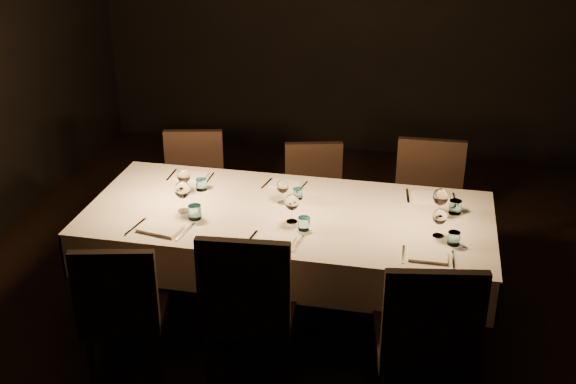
% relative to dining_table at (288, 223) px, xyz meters
% --- Properties ---
extents(room, '(5.01, 6.01, 3.01)m').
position_rel_dining_table_xyz_m(room, '(0.00, 0.00, 0.81)').
color(room, black).
rests_on(room, ground).
extents(dining_table, '(2.52, 1.12, 0.76)m').
position_rel_dining_table_xyz_m(dining_table, '(0.00, 0.00, 0.00)').
color(dining_table, black).
rests_on(dining_table, ground).
extents(chair_near_left, '(0.54, 0.54, 0.93)m').
position_rel_dining_table_xyz_m(chair_near_left, '(-0.76, -0.85, -0.17)').
color(chair_near_left, black).
rests_on(chair_near_left, ground).
extents(place_setting_near_left, '(0.38, 0.42, 0.20)m').
position_rel_dining_table_xyz_m(place_setting_near_left, '(-0.63, -0.22, 0.15)').
color(place_setting_near_left, white).
rests_on(place_setting_near_left, dining_table).
extents(chair_near_center, '(0.53, 0.53, 1.02)m').
position_rel_dining_table_xyz_m(chair_near_center, '(-0.07, -0.73, -0.13)').
color(chair_near_center, black).
rests_on(chair_near_center, ground).
extents(place_setting_near_center, '(0.34, 0.40, 0.18)m').
position_rel_dining_table_xyz_m(place_setting_near_center, '(0.05, -0.22, 0.15)').
color(place_setting_near_center, white).
rests_on(place_setting_near_center, dining_table).
extents(chair_near_right, '(0.57, 0.57, 1.03)m').
position_rel_dining_table_xyz_m(chair_near_right, '(0.89, -0.84, -0.13)').
color(chair_near_right, black).
rests_on(chair_near_right, ground).
extents(place_setting_near_right, '(0.32, 0.40, 0.18)m').
position_rel_dining_table_xyz_m(place_setting_near_right, '(0.93, -0.22, 0.14)').
color(place_setting_near_right, white).
rests_on(place_setting_near_right, dining_table).
extents(chair_far_left, '(0.52, 0.52, 0.92)m').
position_rel_dining_table_xyz_m(chair_far_left, '(-0.88, 0.76, -0.18)').
color(chair_far_left, black).
rests_on(chair_far_left, ground).
extents(place_setting_far_left, '(0.32, 0.40, 0.18)m').
position_rel_dining_table_xyz_m(place_setting_far_left, '(-0.71, 0.22, 0.14)').
color(place_setting_far_left, white).
rests_on(place_setting_far_left, dining_table).
extents(chair_far_center, '(0.51, 0.51, 0.88)m').
position_rel_dining_table_xyz_m(chair_far_center, '(0.03, 0.80, -0.20)').
color(chair_far_center, black).
rests_on(chair_far_center, ground).
extents(place_setting_far_center, '(0.30, 0.39, 0.16)m').
position_rel_dining_table_xyz_m(place_setting_far_center, '(-0.05, 0.22, 0.14)').
color(place_setting_far_center, white).
rests_on(place_setting_far_center, dining_table).
extents(chair_far_right, '(0.49, 0.49, 0.98)m').
position_rel_dining_table_xyz_m(chair_far_right, '(0.85, 0.74, -0.15)').
color(chair_far_right, black).
rests_on(chair_far_right, ground).
extents(place_setting_far_right, '(0.36, 0.41, 0.19)m').
position_rel_dining_table_xyz_m(place_setting_far_right, '(0.92, 0.22, 0.15)').
color(place_setting_far_right, white).
rests_on(place_setting_far_right, dining_table).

